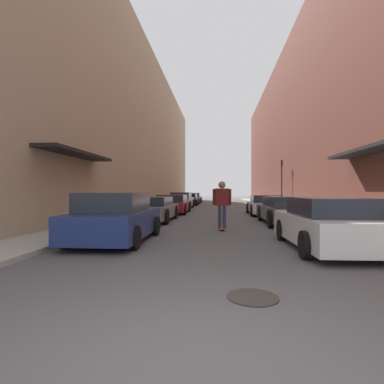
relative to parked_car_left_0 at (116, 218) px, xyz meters
name	(u,v)px	position (x,y,z in m)	size (l,w,h in m)	color
ground	(217,210)	(2.86, 14.19, -0.67)	(111.11, 111.11, 0.00)	#515154
curb_strip_left	(165,206)	(-2.03, 19.24, -0.61)	(1.80, 50.51, 0.12)	#A3A099
curb_strip_right	(271,206)	(7.75, 19.24, -0.61)	(1.80, 50.51, 0.12)	#A3A099
building_row_left	(135,132)	(-4.93, 19.24, 6.39)	(4.90, 50.51, 14.11)	tan
building_row_right	(304,129)	(10.65, 19.24, 6.38)	(4.90, 50.51, 14.09)	brown
parked_car_left_0	(116,218)	(0.00, 0.00, 0.00)	(1.98, 4.03, 1.41)	navy
parked_car_left_1	(154,209)	(-0.15, 5.75, -0.08)	(1.88, 4.49, 1.17)	gray
parked_car_left_2	(173,204)	(-0.04, 11.04, -0.07)	(2.07, 4.68, 1.20)	maroon
parked_car_left_3	(181,200)	(-0.16, 16.59, -0.01)	(1.87, 4.47, 1.33)	#B7B7BC
parked_car_left_4	(189,199)	(-0.02, 21.86, -0.09)	(1.86, 4.29, 1.19)	black
parked_car_left_5	(193,198)	(-0.06, 27.31, -0.07)	(1.92, 4.42, 1.22)	maroon
parked_car_right_0	(329,224)	(5.71, -0.69, -0.04)	(1.98, 4.02, 1.29)	silver
parked_car_right_1	(285,211)	(5.86, 4.90, -0.06)	(1.91, 4.62, 1.21)	#515459
parked_car_right_2	(265,205)	(5.79, 9.97, -0.08)	(2.03, 3.93, 1.20)	silver
skateboarder	(222,200)	(3.09, 2.80, 0.46)	(0.70, 0.78, 1.82)	#B2231E
manhole_cover	(253,297)	(3.43, -4.29, -0.66)	(0.70, 0.70, 0.02)	#332D28
traffic_light	(282,178)	(8.04, 16.24, 1.80)	(0.16, 0.22, 3.83)	#2D2D2D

